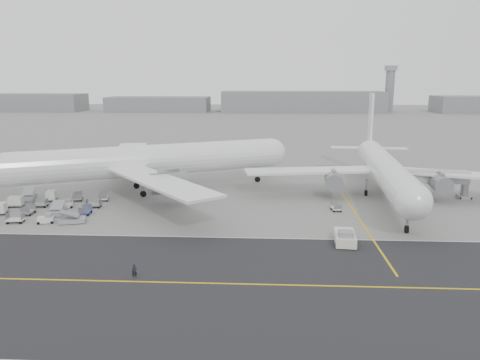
# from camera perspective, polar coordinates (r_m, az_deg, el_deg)

# --- Properties ---
(ground) EXTENTS (700.00, 700.00, 0.00)m
(ground) POSITION_cam_1_polar(r_m,az_deg,el_deg) (72.80, -8.30, -6.27)
(ground) COLOR gray
(ground) RESTS_ON ground
(taxiway) EXTENTS (220.00, 59.00, 0.03)m
(taxiway) POSITION_cam_1_polar(r_m,az_deg,el_deg) (55.46, -6.75, -12.33)
(taxiway) COLOR #28282B
(taxiway) RESTS_ON ground
(horizon_buildings) EXTENTS (520.00, 28.00, 28.00)m
(horizon_buildings) POSITION_cam_1_polar(r_m,az_deg,el_deg) (328.81, 5.82, 8.27)
(horizon_buildings) COLOR gray
(horizon_buildings) RESTS_ON ground
(control_tower) EXTENTS (7.00, 7.00, 31.25)m
(control_tower) POSITION_cam_1_polar(r_m,az_deg,el_deg) (343.62, 17.78, 10.64)
(control_tower) COLOR gray
(control_tower) RESTS_ON ground
(airliner_a) EXTENTS (61.81, 60.28, 22.69)m
(airliner_a) POSITION_cam_1_polar(r_m,az_deg,el_deg) (97.14, -12.02, 2.27)
(airliner_a) COLOR white
(airliner_a) RESTS_ON ground
(airliner_b) EXTENTS (55.52, 56.34, 19.43)m
(airliner_b) POSITION_cam_1_polar(r_m,az_deg,el_deg) (95.97, 17.24, 1.29)
(airliner_b) COLOR white
(airliner_b) RESTS_ON ground
(pushback_tug) EXTENTS (3.31, 7.80, 2.21)m
(pushback_tug) POSITION_cam_1_polar(r_m,az_deg,el_deg) (68.58, 12.67, -6.83)
(pushback_tug) COLOR silver
(pushback_tug) RESTS_ON ground
(jet_bridge) EXTENTS (14.91, 3.45, 5.61)m
(jet_bridge) POSITION_cam_1_polar(r_m,az_deg,el_deg) (98.82, 22.39, 0.22)
(jet_bridge) COLOR gray
(jet_bridge) RESTS_ON ground
(gse_cluster) EXTENTS (25.89, 25.22, 2.05)m
(gse_cluster) POSITION_cam_1_polar(r_m,az_deg,el_deg) (89.92, -22.26, -3.47)
(gse_cluster) COLOR #949499
(gse_cluster) RESTS_ON ground
(stray_dolly) EXTENTS (1.74, 2.51, 1.44)m
(stray_dolly) POSITION_cam_1_polar(r_m,az_deg,el_deg) (84.87, 11.61, -3.69)
(stray_dolly) COLOR silver
(stray_dolly) RESTS_ON ground
(ground_crew_a) EXTENTS (0.70, 0.55, 1.72)m
(ground_crew_a) POSITION_cam_1_polar(r_m,az_deg,el_deg) (57.33, -12.74, -10.79)
(ground_crew_a) COLOR black
(ground_crew_a) RESTS_ON ground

